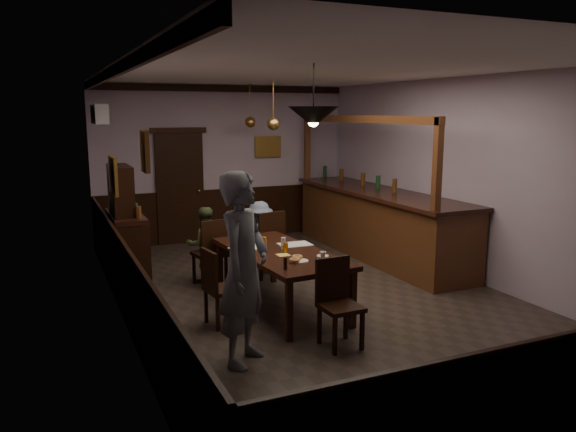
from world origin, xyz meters
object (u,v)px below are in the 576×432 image
chair_far_left (212,249)px  person_standing (244,269)px  chair_far_right (268,241)px  chair_side (218,284)px  soda_can (286,247)px  pendant_iron (313,117)px  dining_table (280,256)px  sideboard (126,235)px  person_seated_left (205,244)px  coffee_cup (323,255)px  bar_counter (378,222)px  person_seated_right (260,238)px  chair_near (337,298)px  pendant_brass_mid (273,124)px  pendant_brass_far (250,122)px

chair_far_left → person_standing: size_ratio=0.51×
chair_far_right → chair_side: (-1.26, -1.57, -0.06)m
chair_far_left → soda_can: chair_far_left is taller
chair_far_right → pendant_iron: pendant_iron is taller
dining_table → sideboard: size_ratio=1.32×
person_seated_left → coffee_cup: 2.27m
person_seated_left → bar_counter: 3.15m
chair_far_left → chair_side: size_ratio=1.07×
chair_far_left → chair_side: 1.55m
person_seated_left → person_seated_right: size_ratio=0.99×
dining_table → pendant_iron: bearing=-85.5°
person_standing → soda_can: size_ratio=16.10×
dining_table → person_seated_left: bearing=110.7°
chair_far_right → chair_near: bearing=76.0°
chair_near → chair_side: bearing=132.6°
chair_near → bar_counter: bearing=49.2°
coffee_cup → soda_can: soda_can is taller
chair_near → person_seated_right: 2.91m
coffee_cup → chair_side: bearing=162.4°
soda_can → pendant_brass_mid: size_ratio=0.15×
chair_far_left → pendant_brass_mid: pendant_brass_mid is taller
person_standing → pendant_iron: 1.86m
chair_side → pendant_iron: size_ratio=1.36×
dining_table → sideboard: (-1.63, 1.99, 0.01)m
dining_table → person_standing: size_ratio=1.18×
coffee_cup → sideboard: size_ratio=0.05×
chair_near → chair_side: chair_near is taller
chair_far_left → person_standing: 2.63m
person_standing → pendant_brass_mid: 3.83m
coffee_cup → pendant_iron: pendant_iron is taller
pendant_brass_far → pendant_brass_mid: bearing=-97.1°
person_standing → sideboard: (-0.68, 3.31, -0.27)m
chair_far_left → soda_can: bearing=103.8°
sideboard → chair_near: bearing=-62.3°
person_standing → chair_far_right: bearing=16.7°
soda_can → pendant_brass_mid: (0.65, 1.96, 1.49)m
chair_near → bar_counter: size_ratio=0.22×
person_seated_right → sideboard: (-1.95, 0.40, 0.12)m
chair_far_right → bar_counter: size_ratio=0.24×
chair_side → pendant_brass_far: 4.53m
chair_far_left → coffee_cup: bearing=105.8°
dining_table → chair_far_right: 1.35m
chair_far_right → pendant_brass_mid: size_ratio=1.27×
person_seated_left → sideboard: size_ratio=0.65×
soda_can → bar_counter: bearing=35.5°
pendant_iron → pendant_brass_far: bearing=79.1°
coffee_cup → bar_counter: 3.22m
chair_side → sideboard: 2.38m
pendant_iron → chair_far_right: bearing=82.0°
sideboard → pendant_brass_mid: bearing=-2.9°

